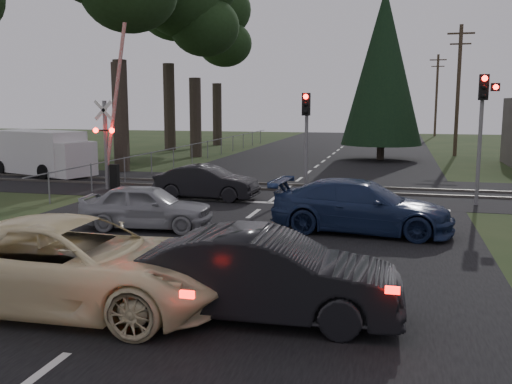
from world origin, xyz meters
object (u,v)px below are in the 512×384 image
(cream_coupe, at_px, (74,264))
(dark_hatchback, at_px, (266,276))
(traffic_signal_right, at_px, (483,114))
(dark_car_far, at_px, (207,182))
(blue_sedan, at_px, (361,207))
(crossing_signal, at_px, (111,142))
(traffic_signal_center, at_px, (306,125))
(white_van, at_px, (44,153))
(utility_pole_far, at_px, (437,94))
(silver_car, at_px, (147,207))
(utility_pole_mid, at_px, (458,88))

(cream_coupe, height_order, dark_hatchback, cream_coupe)
(traffic_signal_right, xyz_separation_m, dark_car_far, (-10.05, -1.05, -2.66))
(blue_sedan, distance_m, dark_car_far, 7.56)
(crossing_signal, height_order, cream_coupe, crossing_signal)
(traffic_signal_center, bearing_deg, white_van, 169.40)
(traffic_signal_right, distance_m, dark_car_far, 10.45)
(traffic_signal_center, xyz_separation_m, utility_pole_far, (7.50, 44.32, 1.92))
(traffic_signal_center, distance_m, dark_car_far, 4.68)
(traffic_signal_right, relative_size, silver_car, 1.20)
(utility_pole_far, height_order, silver_car, utility_pole_far)
(dark_hatchback, relative_size, dark_car_far, 1.17)
(white_van, bearing_deg, traffic_signal_center, 7.10)
(utility_pole_mid, xyz_separation_m, blue_sedan, (-4.81, -25.90, -3.97))
(crossing_signal, height_order, silver_car, crossing_signal)
(crossing_signal, bearing_deg, traffic_signal_center, 6.15)
(utility_pole_far, distance_m, silver_car, 53.31)
(traffic_signal_right, distance_m, dark_hatchback, 13.77)
(crossing_signal, height_order, utility_pole_mid, utility_pole_mid)
(utility_pole_far, xyz_separation_m, dark_hatchback, (-5.96, -58.10, -3.96))
(dark_car_far, bearing_deg, cream_coupe, -170.68)
(crossing_signal, height_order, blue_sedan, crossing_signal)
(crossing_signal, distance_m, utility_pole_far, 47.96)
(utility_pole_far, relative_size, white_van, 1.45)
(crossing_signal, distance_m, silver_car, 8.42)
(traffic_signal_center, bearing_deg, dark_hatchback, -83.60)
(white_van, bearing_deg, cream_coupe, -36.56)
(blue_sedan, distance_m, white_van, 19.05)
(cream_coupe, distance_m, blue_sedan, 8.84)
(traffic_signal_center, height_order, blue_sedan, traffic_signal_center)
(crossing_signal, relative_size, traffic_signal_center, 1.70)
(crossing_signal, height_order, traffic_signal_center, crossing_signal)
(dark_hatchback, bearing_deg, cream_coupe, 93.55)
(traffic_signal_right, height_order, silver_car, traffic_signal_right)
(crossing_signal, height_order, white_van, crossing_signal)
(traffic_signal_center, height_order, white_van, traffic_signal_center)
(crossing_signal, relative_size, utility_pole_far, 0.77)
(blue_sedan, bearing_deg, crossing_signal, 67.12)
(traffic_signal_right, distance_m, white_van, 20.99)
(crossing_signal, relative_size, cream_coupe, 1.18)
(crossing_signal, xyz_separation_m, dark_car_far, (4.77, -1.36, -1.40))
(traffic_signal_center, distance_m, cream_coupe, 14.38)
(traffic_signal_center, xyz_separation_m, utility_pole_mid, (7.50, 19.32, 1.92))
(dark_car_far, bearing_deg, traffic_signal_right, -82.22)
(silver_car, xyz_separation_m, white_van, (-10.48, 10.30, 0.49))
(white_van, bearing_deg, dark_car_far, -7.20)
(traffic_signal_center, distance_m, blue_sedan, 7.40)
(cream_coupe, relative_size, dark_car_far, 1.48)
(crossing_signal, xyz_separation_m, white_van, (-5.70, 3.51, -0.90))
(crossing_signal, xyz_separation_m, blue_sedan, (10.97, -5.69, -1.31))
(traffic_signal_center, relative_size, utility_pole_far, 0.46)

